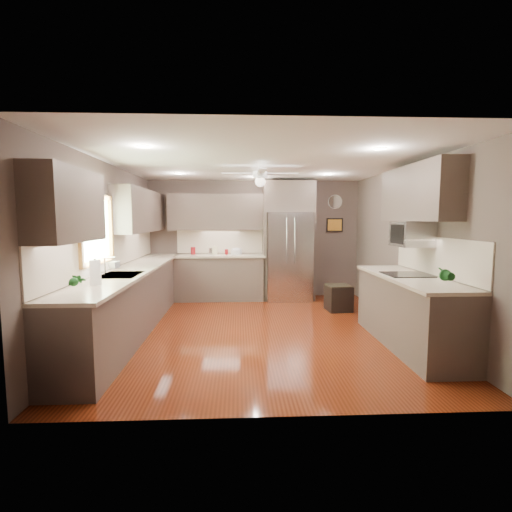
{
  "coord_description": "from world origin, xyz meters",
  "views": [
    {
      "loc": [
        -0.34,
        -5.5,
        1.69
      ],
      "look_at": [
        -0.05,
        0.6,
        1.07
      ],
      "focal_mm": 26.0,
      "sensor_mm": 36.0,
      "label": 1
    }
  ],
  "objects": [
    {
      "name": "wall_back",
      "position": [
        0.0,
        2.5,
        1.25
      ],
      "size": [
        4.5,
        0.0,
        4.5
      ],
      "primitive_type": "plane",
      "rotation": [
        1.57,
        0.0,
        0.0
      ],
      "color": "brown",
      "rests_on": "ground"
    },
    {
      "name": "wall_right",
      "position": [
        2.25,
        0.0,
        1.25
      ],
      "size": [
        0.0,
        5.0,
        5.0
      ],
      "primitive_type": "plane",
      "rotation": [
        1.57,
        0.0,
        -1.57
      ],
      "color": "brown",
      "rests_on": "ground"
    },
    {
      "name": "recessed_lights",
      "position": [
        -0.04,
        0.4,
        2.49
      ],
      "size": [
        2.84,
        3.14,
        0.01
      ],
      "color": "white",
      "rests_on": "ceiling"
    },
    {
      "name": "paper_towel",
      "position": [
        -1.97,
        -1.26,
        1.08
      ],
      "size": [
        0.12,
        0.12,
        0.31
      ],
      "color": "white",
      "rests_on": "left_run"
    },
    {
      "name": "floor",
      "position": [
        0.0,
        0.0,
        0.0
      ],
      "size": [
        5.0,
        5.0,
        0.0
      ],
      "primitive_type": "plane",
      "color": "#4B1A0A",
      "rests_on": "ground"
    },
    {
      "name": "ceiling_fan",
      "position": [
        -0.0,
        0.3,
        2.33
      ],
      "size": [
        1.18,
        1.18,
        0.32
      ],
      "color": "white",
      "rests_on": "ceiling"
    },
    {
      "name": "potted_plant_right",
      "position": [
        1.89,
        -1.65,
        1.09
      ],
      "size": [
        0.16,
        0.13,
        0.29
      ],
      "primitive_type": "imported",
      "rotation": [
        0.0,
        0.0,
        -0.01
      ],
      "color": "#17511B",
      "rests_on": "right_run"
    },
    {
      "name": "ceiling",
      "position": [
        0.0,
        0.0,
        2.5
      ],
      "size": [
        5.0,
        5.0,
        0.0
      ],
      "primitive_type": "plane",
      "rotation": [
        3.14,
        0.0,
        0.0
      ],
      "color": "white",
      "rests_on": "ground"
    },
    {
      "name": "bowl",
      "position": [
        -0.38,
        2.18,
        0.97
      ],
      "size": [
        0.26,
        0.26,
        0.06
      ],
      "primitive_type": "imported",
      "rotation": [
        0.0,
        0.0,
        0.1
      ],
      "color": "beige",
      "rests_on": "back_run"
    },
    {
      "name": "potted_plant_left",
      "position": [
        -1.96,
        -1.8,
        1.08
      ],
      "size": [
        0.15,
        0.11,
        0.28
      ],
      "primitive_type": "imported",
      "rotation": [
        0.0,
        0.0,
        0.08
      ],
      "color": "#17511B",
      "rests_on": "left_run"
    },
    {
      "name": "back_run",
      "position": [
        -0.72,
        2.2,
        0.48
      ],
      "size": [
        1.85,
        0.65,
        1.45
      ],
      "color": "#4D3E38",
      "rests_on": "ground"
    },
    {
      "name": "stool",
      "position": [
        1.5,
        1.12,
        0.24
      ],
      "size": [
        0.46,
        0.46,
        0.49
      ],
      "color": "black",
      "rests_on": "ground"
    },
    {
      "name": "wall_left",
      "position": [
        -2.25,
        0.0,
        1.25
      ],
      "size": [
        0.0,
        5.0,
        5.0
      ],
      "primitive_type": "plane",
      "rotation": [
        1.57,
        0.0,
        1.57
      ],
      "color": "brown",
      "rests_on": "ground"
    },
    {
      "name": "right_run",
      "position": [
        1.93,
        -0.8,
        0.48
      ],
      "size": [
        0.7,
        2.2,
        1.45
      ],
      "color": "#4D3E38",
      "rests_on": "ground"
    },
    {
      "name": "framed_print",
      "position": [
        1.75,
        2.48,
        1.55
      ],
      "size": [
        0.36,
        0.03,
        0.3
      ],
      "color": "black",
      "rests_on": "wall_back"
    },
    {
      "name": "canister_b",
      "position": [
        -0.92,
        2.25,
        1.01
      ],
      "size": [
        0.11,
        0.11,
        0.13
      ],
      "primitive_type": "cylinder",
      "rotation": [
        0.0,
        0.0,
        0.33
      ],
      "color": "silver",
      "rests_on": "back_run"
    },
    {
      "name": "canister_a",
      "position": [
        -1.29,
        2.25,
        1.02
      ],
      "size": [
        0.11,
        0.11,
        0.15
      ],
      "primitive_type": "cylinder",
      "rotation": [
        0.0,
        0.0,
        -0.22
      ],
      "color": "maroon",
      "rests_on": "back_run"
    },
    {
      "name": "soap_bottle",
      "position": [
        -2.08,
        -0.24,
        1.04
      ],
      "size": [
        0.11,
        0.11,
        0.21
      ],
      "primitive_type": "imported",
      "rotation": [
        0.0,
        0.0,
        -0.22
      ],
      "color": "white",
      "rests_on": "left_run"
    },
    {
      "name": "canister_c",
      "position": [
        -0.83,
        2.25,
        1.03
      ],
      "size": [
        0.14,
        0.14,
        0.18
      ],
      "primitive_type": "cylinder",
      "rotation": [
        0.0,
        0.0,
        0.35
      ],
      "color": "beige",
      "rests_on": "back_run"
    },
    {
      "name": "wall_front",
      "position": [
        0.0,
        -2.5,
        1.25
      ],
      "size": [
        4.5,
        0.0,
        4.5
      ],
      "primitive_type": "plane",
      "rotation": [
        -1.57,
        0.0,
        0.0
      ],
      "color": "brown",
      "rests_on": "ground"
    },
    {
      "name": "window",
      "position": [
        -2.22,
        -0.5,
        1.55
      ],
      "size": [
        0.05,
        1.12,
        0.92
      ],
      "color": "#BFF2B2",
      "rests_on": "wall_left"
    },
    {
      "name": "wall_clock",
      "position": [
        1.75,
        2.48,
        2.05
      ],
      "size": [
        0.3,
        0.03,
        0.3
      ],
      "color": "white",
      "rests_on": "wall_back"
    },
    {
      "name": "uppers",
      "position": [
        -0.74,
        0.71,
        1.87
      ],
      "size": [
        4.5,
        4.7,
        0.95
      ],
      "color": "#4D3E38",
      "rests_on": "wall_left"
    },
    {
      "name": "sink",
      "position": [
        -1.93,
        -0.5,
        0.91
      ],
      "size": [
        0.5,
        0.7,
        0.32
      ],
      "color": "silver",
      "rests_on": "left_run"
    },
    {
      "name": "refrigerator",
      "position": [
        0.7,
        2.16,
        1.19
      ],
      "size": [
        1.06,
        0.75,
        2.45
      ],
      "color": "silver",
      "rests_on": "ground"
    },
    {
      "name": "microwave",
      "position": [
        2.03,
        -0.55,
        1.48
      ],
      "size": [
        0.43,
        0.55,
        0.34
      ],
      "color": "silver",
      "rests_on": "wall_right"
    },
    {
      "name": "canister_d",
      "position": [
        -0.59,
        2.2,
        1.0
      ],
      "size": [
        0.08,
        0.08,
        0.11
      ],
      "primitive_type": "cylinder",
      "rotation": [
        0.0,
        0.0,
        -0.17
      ],
      "color": "maroon",
      "rests_on": "back_run"
    },
    {
      "name": "left_run",
      "position": [
        -1.95,
        0.15,
        0.48
      ],
      "size": [
        0.65,
        4.7,
        1.45
      ],
      "color": "#4D3E38",
      "rests_on": "ground"
    }
  ]
}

